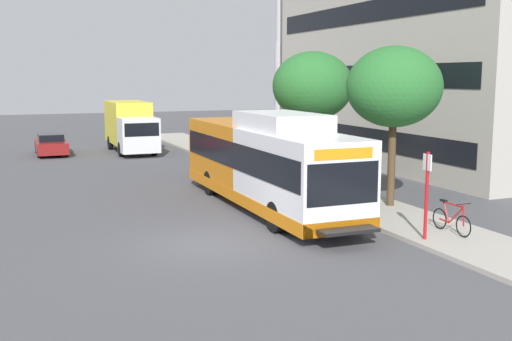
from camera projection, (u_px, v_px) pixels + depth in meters
ground_plane at (150, 196)px, 25.53m from camera, size 120.00×120.00×0.00m
sidewalk_curb at (323, 191)px, 26.29m from camera, size 3.00×56.00×0.14m
transit_bus at (266, 163)px, 23.00m from camera, size 2.58×12.25×3.65m
bus_stop_sign_pole at (427, 189)px, 18.03m from camera, size 0.10×0.36×2.60m
bicycle_parked at (451, 219)px, 18.93m from camera, size 0.52×1.76×1.02m
street_tree_near_stop at (394, 87)px, 22.39m from camera, size 3.46×3.46×5.86m
street_tree_mid_block at (313, 86)px, 29.20m from camera, size 3.81×3.81×5.94m
parked_car_far_lane at (51, 144)px, 38.92m from camera, size 1.80×4.50×1.33m
box_truck_background at (130, 125)px, 40.09m from camera, size 2.32×7.01×3.25m
lattice_comm_tower at (282, 2)px, 50.74m from camera, size 1.10×1.10×32.62m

